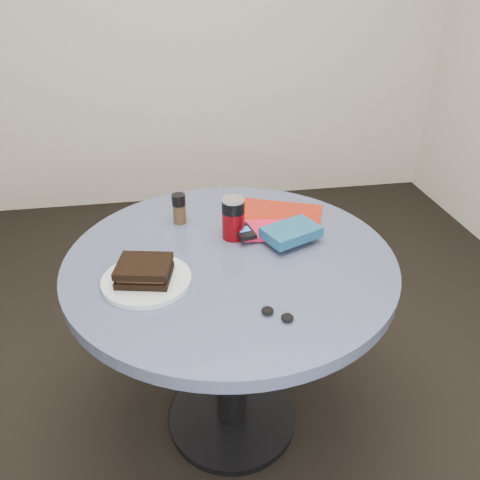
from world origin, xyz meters
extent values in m
plane|color=black|center=(0.00, 0.00, 0.00)|extent=(4.00, 4.00, 0.00)
cube|color=silver|center=(0.00, 2.00, 1.30)|extent=(3.50, 0.04, 2.60)
cylinder|color=black|center=(0.00, 0.00, 0.01)|extent=(0.48, 0.48, 0.03)
cylinder|color=black|center=(0.00, 0.00, 0.37)|extent=(0.11, 0.11, 0.68)
cylinder|color=#3D4766|center=(0.00, 0.00, 0.73)|extent=(1.00, 1.00, 0.04)
cylinder|color=silver|center=(-0.25, -0.10, 0.76)|extent=(0.33, 0.33, 0.02)
cube|color=black|center=(-0.25, -0.10, 0.78)|extent=(0.17, 0.15, 0.02)
cube|color=#332013|center=(-0.25, -0.10, 0.79)|extent=(0.15, 0.13, 0.01)
cube|color=black|center=(-0.25, -0.10, 0.81)|extent=(0.17, 0.15, 0.02)
cylinder|color=#63040A|center=(0.03, 0.10, 0.80)|extent=(0.09, 0.09, 0.09)
cylinder|color=black|center=(0.03, 0.10, 0.86)|extent=(0.09, 0.09, 0.04)
cylinder|color=silver|center=(0.03, 0.10, 0.88)|extent=(0.09, 0.09, 0.01)
cylinder|color=#3F2B1B|center=(-0.14, 0.23, 0.78)|extent=(0.06, 0.06, 0.07)
cylinder|color=black|center=(-0.14, 0.23, 0.84)|extent=(0.06, 0.06, 0.04)
cube|color=maroon|center=(0.19, 0.22, 0.75)|extent=(0.38, 0.34, 0.01)
cube|color=red|center=(0.15, 0.11, 0.76)|extent=(0.20, 0.14, 0.02)
cube|color=navy|center=(0.20, 0.04, 0.79)|extent=(0.20, 0.17, 0.03)
cube|color=black|center=(0.06, 0.09, 0.78)|extent=(0.07, 0.10, 0.01)
cube|color=#215AA9|center=(0.06, 0.09, 0.79)|extent=(0.04, 0.04, 0.00)
ellipsoid|color=black|center=(0.05, -0.29, 0.76)|extent=(0.04, 0.04, 0.02)
ellipsoid|color=black|center=(0.10, -0.32, 0.76)|extent=(0.04, 0.04, 0.02)
camera|label=1|loc=(-0.16, -1.19, 1.52)|focal=35.00mm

